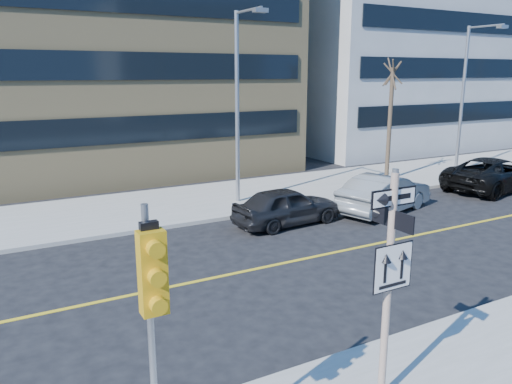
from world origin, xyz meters
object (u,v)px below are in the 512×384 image
traffic_signal (153,296)px  parked_car_b (385,193)px  streetlight_b (467,90)px  parked_car_a (287,206)px  streetlight_a (240,96)px  parked_car_c (494,174)px  street_tree_west (393,76)px  sign_pole (389,275)px

traffic_signal → parked_car_b: 16.13m
streetlight_b → parked_car_a: bearing=-166.2°
streetlight_b → streetlight_a: bearing=180.0°
parked_car_c → parked_car_a: bearing=82.2°
parked_car_a → street_tree_west: (8.73, 3.91, 4.79)m
streetlight_b → street_tree_west: size_ratio=1.26×
traffic_signal → streetlight_b: size_ratio=0.50×
street_tree_west → parked_car_c: bearing=-49.3°
sign_pole → streetlight_b: bearing=36.4°
parked_car_b → street_tree_west: bearing=-60.1°
sign_pole → parked_car_a: size_ratio=0.94×
parked_car_b → streetlight_a: bearing=35.2°
sign_pole → street_tree_west: size_ratio=0.64×
streetlight_a → streetlight_b: 14.00m
sign_pole → traffic_signal: sign_pole is taller
parked_car_b → streetlight_a: size_ratio=0.61×
parked_car_a → sign_pole: bearing=152.3°
sign_pole → traffic_signal: bearing=-177.9°
traffic_signal → parked_car_c: size_ratio=0.68×
traffic_signal → sign_pole: bearing=2.1°
parked_car_a → parked_car_c: (12.10, 0.01, 0.08)m
street_tree_west → streetlight_a: bearing=-176.5°
traffic_signal → streetlight_b: (22.00, 13.42, 1.73)m
parked_car_b → parked_car_c: (7.59, 0.46, 0.01)m
sign_pole → parked_car_c: (16.36, 9.91, -1.62)m
street_tree_west → parked_car_b: bearing=-134.0°
streetlight_a → street_tree_west: size_ratio=1.26×
parked_car_c → streetlight_a: streetlight_a is taller
parked_car_c → street_tree_west: bearing=32.9°
parked_car_b → parked_car_c: 7.60m
sign_pole → streetlight_a: bearing=73.2°
parked_car_c → street_tree_west: (-3.36, 3.91, 4.71)m
streetlight_b → sign_pole: bearing=-143.6°
sign_pole → parked_car_b: 13.00m
parked_car_c → traffic_signal: bearing=108.4°
traffic_signal → street_tree_west: (17.00, 13.96, 2.50)m
parked_car_b → street_tree_west: size_ratio=0.77×
parked_car_c → streetlight_b: bearing=-33.8°
sign_pole → parked_car_b: sign_pole is taller
parked_car_c → street_tree_west: 6.98m
parked_car_b → street_tree_west: street_tree_west is taller
streetlight_b → street_tree_west: bearing=173.8°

